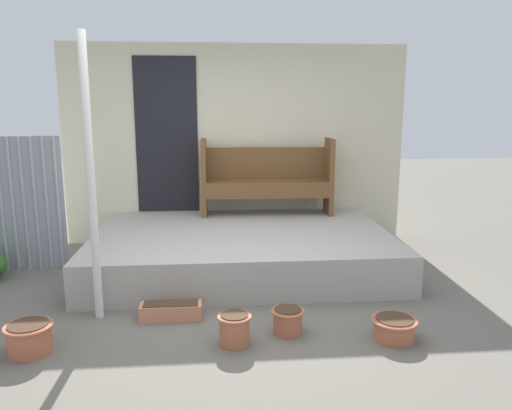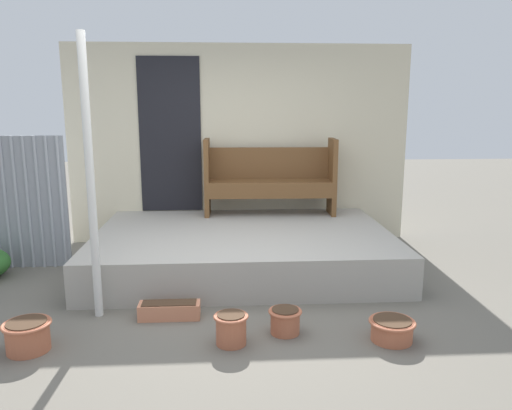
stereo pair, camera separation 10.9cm
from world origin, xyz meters
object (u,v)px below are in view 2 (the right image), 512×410
Objects in this scene: bench at (270,176)px; flower_pot_middle at (231,328)px; flower_pot_right at (285,320)px; planter_box_rect at (170,310)px; support_post at (90,181)px; flower_pot_far_right at (392,329)px; flower_pot_left at (28,335)px.

flower_pot_middle is (-0.54, -2.75, -0.79)m from bench.
flower_pot_right reaches higher than planter_box_rect.
support_post reaches higher than flower_pot_far_right.
flower_pot_middle is 0.99× the size of flower_pot_right.
support_post is at bearing 152.27° from flower_pot_middle.
flower_pot_middle is 0.74m from planter_box_rect.
flower_pot_left is 1.13m from planter_box_rect.
bench is at bearing 87.75° from flower_pot_right.
bench is 2.98m from flower_pot_far_right.
flower_pot_left is at bearing 179.85° from flower_pot_far_right.
flower_pot_middle is 0.52× the size of planter_box_rect.
flower_pot_right reaches higher than flower_pot_far_right.
flower_pot_middle is at bearing -159.92° from flower_pot_right.
planter_box_rect is (-0.97, 0.35, -0.04)m from flower_pot_right.
flower_pot_right is (1.60, -0.45, -1.09)m from support_post.
planter_box_rect is (-0.53, 0.51, -0.06)m from flower_pot_middle.
planter_box_rect is at bearing 27.40° from flower_pot_left.
flower_pot_right is at bearing -19.74° from planter_box_rect.
flower_pot_far_right is at bearing -12.26° from flower_pot_right.
flower_pot_left is 1.54m from flower_pot_middle.
bench is 3.17× the size of planter_box_rect.
flower_pot_right is (0.44, 0.16, -0.02)m from flower_pot_middle.
support_post reaches higher than bench.
bench is (1.70, 2.14, -0.28)m from support_post.
planter_box_rect is at bearing 163.62° from flower_pot_far_right.
support_post is 1.30m from planter_box_rect.
support_post is at bearing 165.49° from flower_pot_far_right.
support_post is at bearing -127.06° from bench.
bench is at bearing 104.66° from flower_pot_far_right.
support_post reaches higher than flower_pot_right.
planter_box_rect is (-1.07, -2.24, -0.85)m from bench.
flower_pot_left is 2.80m from flower_pot_far_right.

